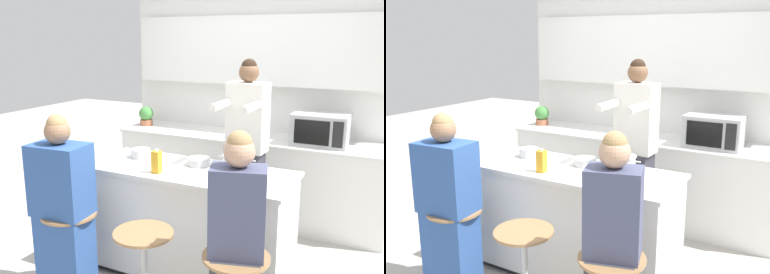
{
  "view_description": "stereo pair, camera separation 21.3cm",
  "coord_description": "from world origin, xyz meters",
  "views": [
    {
      "loc": [
        1.51,
        -2.93,
        1.96
      ],
      "look_at": [
        0.0,
        0.07,
        1.18
      ],
      "focal_mm": 40.0,
      "sensor_mm": 36.0,
      "label": 1
    },
    {
      "loc": [
        1.7,
        -2.82,
        1.96
      ],
      "look_at": [
        0.0,
        0.07,
        1.18
      ],
      "focal_mm": 40.0,
      "sensor_mm": 36.0,
      "label": 2
    }
  ],
  "objects": [
    {
      "name": "ground_plane",
      "position": [
        0.0,
        0.0,
        0.0
      ],
      "size": [
        16.0,
        16.0,
        0.0
      ],
      "primitive_type": "plane",
      "color": "#B2ADA3"
    },
    {
      "name": "wall_back",
      "position": [
        0.0,
        1.74,
        1.54
      ],
      "size": [
        3.18,
        0.22,
        2.7
      ],
      "color": "silver",
      "rests_on": "ground_plane"
    },
    {
      "name": "back_counter",
      "position": [
        0.0,
        1.43,
        0.46
      ],
      "size": [
        2.95,
        0.66,
        0.91
      ],
      "color": "white",
      "rests_on": "ground_plane"
    },
    {
      "name": "kitchen_island",
      "position": [
        0.0,
        0.0,
        0.47
      ],
      "size": [
        1.71,
        0.68,
        0.93
      ],
      "color": "black",
      "rests_on": "ground_plane"
    },
    {
      "name": "bar_stool_leftmost",
      "position": [
        -0.68,
        -0.65,
        0.4
      ],
      "size": [
        0.42,
        0.42,
        0.67
      ],
      "color": "#997047",
      "rests_on": "ground_plane"
    },
    {
      "name": "bar_stool_center",
      "position": [
        0.0,
        -0.67,
        0.4
      ],
      "size": [
        0.42,
        0.42,
        0.67
      ],
      "color": "#997047",
      "rests_on": "ground_plane"
    },
    {
      "name": "person_cooking",
      "position": [
        0.29,
        0.57,
        0.9
      ],
      "size": [
        0.35,
        0.57,
        1.79
      ],
      "rotation": [
        0.0,
        0.0,
        -0.03
      ],
      "color": "#383842",
      "rests_on": "ground_plane"
    },
    {
      "name": "person_wrapped_blanket",
      "position": [
        -0.71,
        -0.68,
        0.68
      ],
      "size": [
        0.44,
        0.32,
        1.43
      ],
      "rotation": [
        0.0,
        0.0,
        0.08
      ],
      "color": "#2D5193",
      "rests_on": "ground_plane"
    },
    {
      "name": "person_seated_near",
      "position": [
        0.68,
        -0.68,
        0.67
      ],
      "size": [
        0.38,
        0.34,
        1.45
      ],
      "rotation": [
        0.0,
        0.0,
        0.28
      ],
      "color": "#333338",
      "rests_on": "ground_plane"
    },
    {
      "name": "cooking_pot",
      "position": [
        0.36,
        0.15,
        0.99
      ],
      "size": [
        0.31,
        0.23,
        0.12
      ],
      "color": "#B7BABC",
      "rests_on": "kitchen_island"
    },
    {
      "name": "fruit_bowl",
      "position": [
        0.03,
        0.13,
        0.96
      ],
      "size": [
        0.19,
        0.19,
        0.06
      ],
      "color": "#B7BABC",
      "rests_on": "kitchen_island"
    },
    {
      "name": "mixing_bowl_steel",
      "position": [
        -0.53,
        0.11,
        0.97
      ],
      "size": [
        0.17,
        0.17,
        0.08
      ],
      "color": "#B7BABC",
      "rests_on": "kitchen_island"
    },
    {
      "name": "coffee_cup_near",
      "position": [
        0.38,
        -0.13,
        0.98
      ],
      "size": [
        0.1,
        0.07,
        0.09
      ],
      "color": "#4C7099",
      "rests_on": "kitchen_island"
    },
    {
      "name": "juice_carton",
      "position": [
        -0.17,
        -0.2,
        1.02
      ],
      "size": [
        0.06,
        0.06,
        0.19
      ],
      "color": "gold",
      "rests_on": "kitchen_island"
    },
    {
      "name": "microwave",
      "position": [
        0.77,
        1.39,
        1.07
      ],
      "size": [
        0.54,
        0.37,
        0.31
      ],
      "color": "#B2B5B7",
      "rests_on": "back_counter"
    },
    {
      "name": "potted_plant",
      "position": [
        -1.32,
        1.43,
        1.03
      ],
      "size": [
        0.18,
        0.18,
        0.24
      ],
      "color": "#A86042",
      "rests_on": "back_counter"
    }
  ]
}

